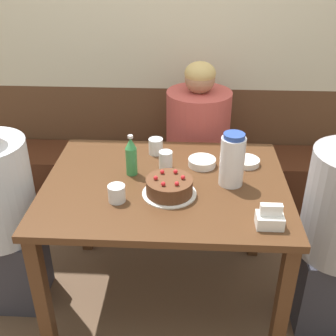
{
  "coord_description": "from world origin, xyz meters",
  "views": [
    {
      "loc": [
        0.1,
        -1.72,
        1.8
      ],
      "look_at": [
        0.01,
        0.05,
        0.81
      ],
      "focal_mm": 45.0,
      "sensor_mm": 36.0,
      "label": 1
    }
  ],
  "objects": [
    {
      "name": "ground_plane",
      "position": [
        0.0,
        0.0,
        0.0
      ],
      "size": [
        12.0,
        12.0,
        0.0
      ],
      "primitive_type": "plane",
      "color": "brown"
    },
    {
      "name": "back_wall",
      "position": [
        0.0,
        1.05,
        1.25
      ],
      "size": [
        4.8,
        0.04,
        2.5
      ],
      "color": "brown",
      "rests_on": "ground_plane"
    },
    {
      "name": "bench_seat",
      "position": [
        0.0,
        0.83,
        0.24
      ],
      "size": [
        2.7,
        0.38,
        0.48
      ],
      "color": "#472314",
      "rests_on": "ground_plane"
    },
    {
      "name": "dining_table",
      "position": [
        0.0,
        0.0,
        0.65
      ],
      "size": [
        1.16,
        0.9,
        0.76
      ],
      "color": "#4C2D19",
      "rests_on": "ground_plane"
    },
    {
      "name": "birthday_cake",
      "position": [
        0.02,
        -0.1,
        0.79
      ],
      "size": [
        0.25,
        0.25,
        0.1
      ],
      "color": "white",
      "rests_on": "dining_table"
    },
    {
      "name": "water_pitcher",
      "position": [
        0.31,
        0.01,
        0.88
      ],
      "size": [
        0.12,
        0.12,
        0.26
      ],
      "color": "white",
      "rests_on": "dining_table"
    },
    {
      "name": "soju_bottle",
      "position": [
        -0.17,
        0.07,
        0.86
      ],
      "size": [
        0.06,
        0.06,
        0.21
      ],
      "color": "#388E4C",
      "rests_on": "dining_table"
    },
    {
      "name": "napkin_holder",
      "position": [
        0.44,
        -0.32,
        0.79
      ],
      "size": [
        0.11,
        0.08,
        0.11
      ],
      "color": "white",
      "rests_on": "dining_table"
    },
    {
      "name": "bowl_soup_white",
      "position": [
        0.4,
        0.2,
        0.77
      ],
      "size": [
        0.14,
        0.14,
        0.03
      ],
      "color": "white",
      "rests_on": "dining_table"
    },
    {
      "name": "bowl_rice_small",
      "position": [
        0.18,
        0.17,
        0.78
      ],
      "size": [
        0.14,
        0.14,
        0.04
      ],
      "color": "white",
      "rests_on": "dining_table"
    },
    {
      "name": "glass_water_tall",
      "position": [
        -0.07,
        0.3,
        0.8
      ],
      "size": [
        0.08,
        0.08,
        0.09
      ],
      "color": "silver",
      "rests_on": "dining_table"
    },
    {
      "name": "glass_tumbler_short",
      "position": [
        -0.01,
        0.14,
        0.8
      ],
      "size": [
        0.07,
        0.07,
        0.09
      ],
      "color": "silver",
      "rests_on": "dining_table"
    },
    {
      "name": "glass_shot_small",
      "position": [
        -0.21,
        -0.17,
        0.79
      ],
      "size": [
        0.08,
        0.08,
        0.08
      ],
      "color": "silver",
      "rests_on": "dining_table"
    },
    {
      "name": "person_grey_tee",
      "position": [
        0.16,
        0.71,
        0.58
      ],
      "size": [
        0.4,
        0.4,
        1.15
      ],
      "rotation": [
        0.0,
        0.0,
        -1.57
      ],
      "color": "#33333D",
      "rests_on": "ground_plane"
    }
  ]
}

